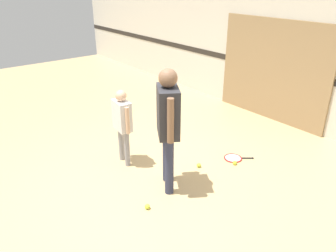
{
  "coord_description": "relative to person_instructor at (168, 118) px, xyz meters",
  "views": [
    {
      "loc": [
        3.22,
        -2.22,
        2.67
      ],
      "look_at": [
        0.24,
        0.16,
        0.92
      ],
      "focal_mm": 35.0,
      "sensor_mm": 36.0,
      "label": 1
    }
  ],
  "objects": [
    {
      "name": "tennis_ball_near_instructor",
      "position": [
        0.23,
        -0.52,
        -1.0
      ],
      "size": [
        0.07,
        0.07,
        0.07
      ],
      "primitive_type": "sphere",
      "color": "#CCE038",
      "rests_on": "ground_plane"
    },
    {
      "name": "tennis_ball_stray_left",
      "position": [
        -0.09,
        0.67,
        -1.0
      ],
      "size": [
        0.07,
        0.07,
        0.07
      ],
      "primitive_type": "sphere",
      "color": "#CCE038",
      "rests_on": "ground_plane"
    },
    {
      "name": "tennis_ball_by_spare_racket",
      "position": [
        0.21,
        1.16,
        -1.0
      ],
      "size": [
        0.07,
        0.07,
        0.07
      ],
      "primitive_type": "sphere",
      "color": "#CCE038",
      "rests_on": "ground_plane"
    },
    {
      "name": "ground_plane",
      "position": [
        -0.24,
        -0.16,
        -1.03
      ],
      "size": [
        16.0,
        16.0,
        0.0
      ],
      "primitive_type": "plane",
      "color": "tan"
    },
    {
      "name": "person_instructor",
      "position": [
        0.0,
        0.0,
        0.0
      ],
      "size": [
        0.55,
        0.47,
        1.67
      ],
      "rotation": [
        0.0,
        0.0,
        -0.57
      ],
      "color": "#2D334C",
      "rests_on": "ground_plane"
    },
    {
      "name": "wall_back",
      "position": [
        -0.24,
        3.2,
        0.56
      ],
      "size": [
        16.0,
        0.07,
        3.2
      ],
      "color": "silver",
      "rests_on": "ground_plane"
    },
    {
      "name": "person_student_left",
      "position": [
        -0.92,
        -0.13,
        -0.3
      ],
      "size": [
        0.45,
        0.22,
        1.19
      ],
      "rotation": [
        0.0,
        0.0,
        -0.13
      ],
      "color": "gray",
      "rests_on": "ground_plane"
    },
    {
      "name": "racket_spare_on_floor",
      "position": [
        0.08,
        1.3,
        -1.02
      ],
      "size": [
        0.42,
        0.46,
        0.03
      ],
      "rotation": [
        0.0,
        0.0,
        0.88
      ],
      "color": "red",
      "rests_on": "ground_plane"
    },
    {
      "name": "wall_panel",
      "position": [
        -0.65,
        3.14,
        -0.05
      ],
      "size": [
        2.43,
        0.05,
        1.97
      ],
      "color": "#9E7F56",
      "rests_on": "ground_plane"
    }
  ]
}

